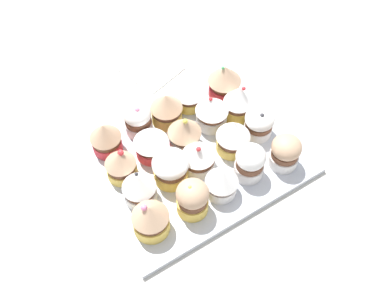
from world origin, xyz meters
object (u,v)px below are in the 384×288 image
(cupcake_4, at_px, (138,119))
(cupcake_18, at_px, (259,123))
(cupcake_1, at_px, (121,165))
(cupcake_7, at_px, (192,198))
(cupcake_3, at_px, (150,218))
(cupcake_16, at_px, (224,80))
(cupcake_6, at_px, (171,168))
(cupcake_14, at_px, (233,135))
(baking_tray, at_px, (192,155))
(cupcake_13, at_px, (212,111))
(cupcake_5, at_px, (151,142))
(cupcake_19, at_px, (285,152))
(cupcake_10, at_px, (198,156))
(cupcake_12, at_px, (189,93))
(cupcake_8, at_px, (166,108))
(napkin, at_px, (150,68))
(cupcake_0, at_px, (105,137))
(cupcake_15, at_px, (250,162))
(cupcake_2, at_px, (139,187))
(cupcake_9, at_px, (185,131))
(cupcake_17, at_px, (238,101))
(cupcake_11, at_px, (222,181))

(cupcake_4, distance_m, cupcake_18, 0.23)
(cupcake_4, bearing_deg, cupcake_1, -45.21)
(cupcake_7, xyz_separation_m, cupcake_18, (-0.07, 0.19, -0.01))
(cupcake_3, relative_size, cupcake_16, 0.95)
(cupcake_6, height_order, cupcake_14, cupcake_14)
(baking_tray, relative_size, cupcake_13, 5.04)
(cupcake_5, distance_m, cupcake_19, 0.24)
(cupcake_10, xyz_separation_m, cupcake_12, (-0.13, 0.06, 0.00))
(cupcake_8, height_order, napkin, cupcake_8)
(cupcake_5, relative_size, cupcake_8, 0.95)
(baking_tray, height_order, napkin, baking_tray)
(cupcake_7, height_order, cupcake_16, cupcake_16)
(cupcake_0, xyz_separation_m, cupcake_18, (0.12, 0.26, -0.01))
(cupcake_12, distance_m, cupcake_13, 0.07)
(cupcake_7, distance_m, cupcake_18, 0.20)
(cupcake_4, height_order, cupcake_15, cupcake_15)
(cupcake_4, distance_m, cupcake_5, 0.06)
(cupcake_7, height_order, cupcake_14, cupcake_14)
(cupcake_15, bearing_deg, cupcake_2, -107.35)
(cupcake_0, xyz_separation_m, cupcake_13, (0.05, 0.20, 0.00))
(cupcake_4, xyz_separation_m, cupcake_10, (0.13, 0.05, -0.00))
(cupcake_1, distance_m, cupcake_10, 0.14)
(baking_tray, xyz_separation_m, cupcake_2, (0.03, -0.12, 0.04))
(cupcake_9, distance_m, napkin, 0.23)
(cupcake_9, relative_size, cupcake_17, 0.95)
(cupcake_1, bearing_deg, cupcake_13, 93.76)
(cupcake_15, distance_m, cupcake_17, 0.14)
(cupcake_17, bearing_deg, cupcake_14, -41.64)
(cupcake_0, height_order, cupcake_16, cupcake_16)
(cupcake_18, bearing_deg, cupcake_6, -90.21)
(napkin, bearing_deg, cupcake_4, -35.20)
(cupcake_11, bearing_deg, cupcake_2, -117.31)
(cupcake_6, xyz_separation_m, cupcake_8, (-0.12, 0.06, 0.00))
(cupcake_14, xyz_separation_m, cupcake_15, (0.06, -0.01, -0.00))
(cupcake_18, bearing_deg, napkin, -161.98)
(cupcake_14, xyz_separation_m, napkin, (-0.27, -0.03, -0.05))
(cupcake_18, bearing_deg, cupcake_3, -76.11)
(cupcake_6, height_order, cupcake_7, cupcake_7)
(cupcake_16, xyz_separation_m, cupcake_18, (0.12, -0.00, -0.01))
(cupcake_11, bearing_deg, cupcake_1, -133.30)
(cupcake_13, bearing_deg, cupcake_16, 128.85)
(cupcake_9, bearing_deg, cupcake_17, 92.69)
(cupcake_4, xyz_separation_m, cupcake_14, (0.13, 0.13, 0.01))
(cupcake_9, height_order, napkin, cupcake_9)
(cupcake_2, relative_size, cupcake_18, 1.13)
(cupcake_18, bearing_deg, cupcake_10, -88.17)
(cupcake_2, height_order, cupcake_15, same)
(cupcake_3, height_order, cupcake_17, cupcake_17)
(cupcake_17, bearing_deg, cupcake_18, 7.40)
(cupcake_2, height_order, cupcake_4, cupcake_2)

